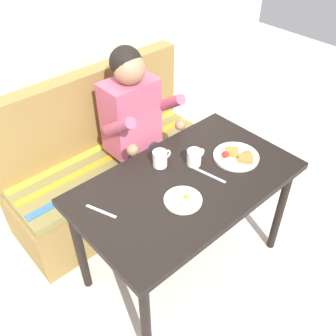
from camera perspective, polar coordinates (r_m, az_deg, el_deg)
ground_plane at (r=2.52m, az=2.36°, el=-14.29°), size 8.00×8.00×0.00m
back_wall at (r=2.62m, az=-17.99°, el=21.96°), size 4.40×0.10×2.60m
table at (r=2.02m, az=2.86°, el=-3.60°), size 1.20×0.70×0.73m
couch at (r=2.69m, az=-8.82°, el=-0.04°), size 1.44×0.56×1.00m
person at (r=2.39m, az=-4.63°, el=6.93°), size 0.45×0.61×1.21m
plate_breakfast at (r=2.13m, az=10.38°, el=1.80°), size 0.26×0.26×0.05m
plate_eggs at (r=1.85m, az=2.30°, el=-4.84°), size 0.19×0.19×0.04m
coffee_mug at (r=2.04m, az=4.04°, el=1.70°), size 0.12×0.08×0.09m
coffee_mug_second at (r=2.03m, az=-1.18°, el=1.51°), size 0.12×0.08×0.09m
fork at (r=1.83m, az=-10.15°, el=-6.50°), size 0.07×0.16×0.00m
knife at (r=2.00m, az=6.28°, el=-1.05°), size 0.05×0.20×0.00m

